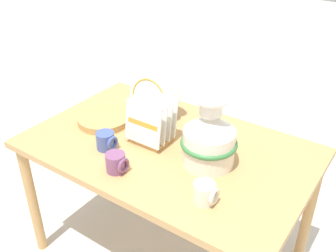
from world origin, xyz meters
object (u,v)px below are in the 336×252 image
(dish_rack_round_plates, at_px, (155,100))
(wicker_charger_stack, at_px, (104,119))
(ceramic_vase, at_px, (209,137))
(fruit_bowl, at_px, (217,133))
(mug_cobalt_glaze, at_px, (106,141))
(mug_plum_glaze, at_px, (116,163))
(dish_rack_square_plates, at_px, (152,125))
(mug_cream_glaze, at_px, (205,193))

(dish_rack_round_plates, height_order, wicker_charger_stack, dish_rack_round_plates)
(ceramic_vase, xyz_separation_m, fruit_bowl, (-0.06, 0.20, -0.10))
(dish_rack_round_plates, distance_m, mug_cobalt_glaze, 0.38)
(mug_cobalt_glaze, bearing_deg, dish_rack_round_plates, 87.54)
(dish_rack_round_plates, bearing_deg, mug_plum_glaze, -73.48)
(dish_rack_square_plates, relative_size, mug_cream_glaze, 2.36)
(mug_cream_glaze, bearing_deg, mug_cobalt_glaze, 173.93)
(dish_rack_square_plates, bearing_deg, fruit_bowl, 37.06)
(dish_rack_square_plates, bearing_deg, dish_rack_round_plates, 122.33)
(mug_plum_glaze, xyz_separation_m, fruit_bowl, (0.24, 0.49, -0.01))
(dish_rack_round_plates, distance_m, mug_cream_glaze, 0.72)
(mug_cobalt_glaze, distance_m, mug_plum_glaze, 0.19)
(ceramic_vase, distance_m, mug_cobalt_glaze, 0.50)
(mug_plum_glaze, bearing_deg, wicker_charger_stack, 139.78)
(wicker_charger_stack, distance_m, mug_cobalt_glaze, 0.26)
(ceramic_vase, xyz_separation_m, wicker_charger_stack, (-0.65, 0.01, -0.12))
(dish_rack_square_plates, height_order, mug_cobalt_glaze, dish_rack_square_plates)
(mug_cobalt_glaze, relative_size, fruit_bowl, 0.77)
(dish_rack_round_plates, bearing_deg, wicker_charger_stack, -136.86)
(dish_rack_square_plates, relative_size, mug_plum_glaze, 2.36)
(dish_rack_square_plates, bearing_deg, wicker_charger_stack, 179.65)
(dish_rack_square_plates, relative_size, fruit_bowl, 1.82)
(dish_rack_round_plates, relative_size, mug_cobalt_glaze, 2.75)
(wicker_charger_stack, distance_m, mug_plum_glaze, 0.45)
(dish_rack_round_plates, xyz_separation_m, fruit_bowl, (0.38, 0.01, -0.08))
(ceramic_vase, distance_m, dish_rack_square_plates, 0.33)
(dish_rack_round_plates, relative_size, wicker_charger_stack, 0.95)
(dish_rack_round_plates, relative_size, mug_cream_glaze, 2.75)
(mug_plum_glaze, bearing_deg, ceramic_vase, 43.42)
(wicker_charger_stack, distance_m, fruit_bowl, 0.62)
(ceramic_vase, height_order, dish_rack_square_plates, ceramic_vase)
(mug_cream_glaze, relative_size, mug_plum_glaze, 1.00)
(mug_cream_glaze, xyz_separation_m, fruit_bowl, (-0.18, 0.44, -0.01))
(dish_rack_square_plates, height_order, fruit_bowl, dish_rack_square_plates)
(mug_cobalt_glaze, distance_m, fruit_bowl, 0.55)
(dish_rack_round_plates, distance_m, mug_plum_glaze, 0.51)
(ceramic_vase, height_order, mug_plum_glaze, ceramic_vase)
(ceramic_vase, height_order, mug_cobalt_glaze, ceramic_vase)
(dish_rack_square_plates, distance_m, mug_cobalt_glaze, 0.23)
(ceramic_vase, bearing_deg, dish_rack_round_plates, 156.18)
(wicker_charger_stack, height_order, mug_cobalt_glaze, mug_cobalt_glaze)
(dish_rack_square_plates, xyz_separation_m, mug_cobalt_glaze, (-0.14, -0.18, -0.05))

